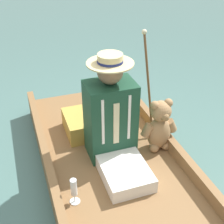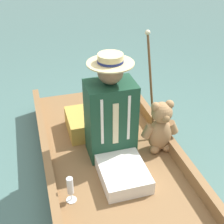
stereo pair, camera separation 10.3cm
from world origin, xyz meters
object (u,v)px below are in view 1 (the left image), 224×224
Objects in this scene: teddy_bear at (160,126)px; wine_glass at (74,189)px; seated_person at (113,123)px; walking_cane at (148,77)px.

wine_glass is (0.80, 0.35, -0.09)m from teddy_bear.
teddy_bear is at bearing 169.42° from seated_person.
seated_person is 0.97× the size of walking_cane.
teddy_bear is 2.27× the size of wine_glass.
wine_glass is (0.40, 0.37, -0.20)m from seated_person.
walking_cane reaches higher than wine_glass.
teddy_bear is (-0.40, 0.02, -0.11)m from seated_person.
seated_person reaches higher than wine_glass.
walking_cane reaches higher than teddy_bear.
walking_cane is (-0.82, -0.67, 0.39)m from wine_glass.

